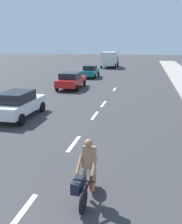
# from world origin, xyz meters

# --- Properties ---
(ground_plane) EXTENTS (160.00, 160.00, 0.00)m
(ground_plane) POSITION_xyz_m (0.00, 20.00, 0.00)
(ground_plane) COLOR #38383A
(lane_stripe_1) EXTENTS (0.16, 1.80, 0.01)m
(lane_stripe_1) POSITION_xyz_m (0.00, 3.06, 0.00)
(lane_stripe_1) COLOR white
(lane_stripe_1) RESTS_ON ground
(lane_stripe_2) EXTENTS (0.16, 1.80, 0.01)m
(lane_stripe_2) POSITION_xyz_m (0.00, 7.80, 0.00)
(lane_stripe_2) COLOR white
(lane_stripe_2) RESTS_ON ground
(lane_stripe_3) EXTENTS (0.16, 1.80, 0.01)m
(lane_stripe_3) POSITION_xyz_m (0.00, 12.24, 0.00)
(lane_stripe_3) COLOR white
(lane_stripe_3) RESTS_ON ground
(lane_stripe_4) EXTENTS (0.16, 1.80, 0.01)m
(lane_stripe_4) POSITION_xyz_m (0.00, 15.27, 0.00)
(lane_stripe_4) COLOR white
(lane_stripe_4) RESTS_ON ground
(lane_stripe_5) EXTENTS (0.16, 1.80, 0.01)m
(lane_stripe_5) POSITION_xyz_m (0.00, 21.37, 0.00)
(lane_stripe_5) COLOR white
(lane_stripe_5) RESTS_ON ground
(cyclist) EXTENTS (0.62, 1.71, 1.82)m
(cyclist) POSITION_xyz_m (1.51, 4.01, 0.83)
(cyclist) COLOR black
(cyclist) RESTS_ON ground
(parked_car_white) EXTENTS (1.92, 4.09, 1.57)m
(parked_car_white) POSITION_xyz_m (-4.29, 10.87, 0.84)
(parked_car_white) COLOR white
(parked_car_white) RESTS_ON ground
(parked_car_red) EXTENTS (2.16, 4.57, 1.57)m
(parked_car_red) POSITION_xyz_m (-4.17, 20.83, 0.84)
(parked_car_red) COLOR red
(parked_car_red) RESTS_ON ground
(parked_car_teal) EXTENTS (1.87, 3.92, 1.57)m
(parked_car_teal) POSITION_xyz_m (-4.13, 28.94, 0.83)
(parked_car_teal) COLOR #14727A
(parked_car_teal) RESTS_ON ground
(delivery_truck) EXTENTS (2.69, 6.25, 2.80)m
(delivery_truck) POSITION_xyz_m (-3.78, 43.12, 1.50)
(delivery_truck) COLOR #23478C
(delivery_truck) RESTS_ON ground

